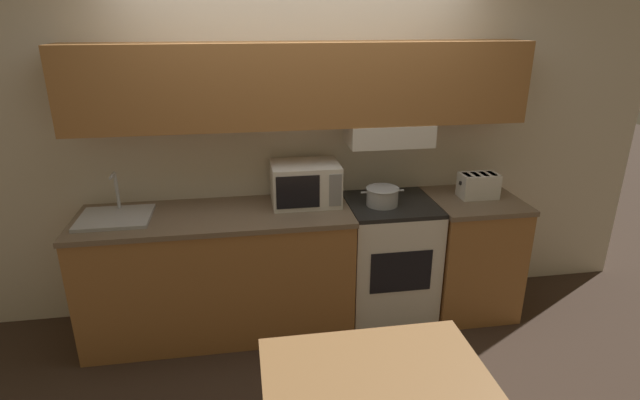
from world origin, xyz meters
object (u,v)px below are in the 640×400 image
object	(u,v)px
stove_range	(388,259)
microwave	(306,183)
sink_basin	(115,217)
cooking_pot	(382,196)
toaster	(478,185)

from	to	relation	value
stove_range	microwave	world-z (taller)	microwave
stove_range	sink_basin	distance (m)	1.99
microwave	sink_basin	size ratio (longest dim) A/B	1.03
stove_range	cooking_pot	size ratio (longest dim) A/B	2.91
cooking_pot	sink_basin	bearing A→B (deg)	179.22
microwave	sink_basin	world-z (taller)	microwave
stove_range	microwave	bearing A→B (deg)	171.59
microwave	toaster	distance (m)	1.30
stove_range	cooking_pot	bearing A→B (deg)	-154.16
stove_range	toaster	xyz separation A→B (m)	(0.67, 0.00, 0.55)
toaster	sink_basin	world-z (taller)	sink_basin
sink_basin	toaster	bearing A→B (deg)	0.42
toaster	sink_basin	xyz separation A→B (m)	(-2.60, -0.02, -0.07)
cooking_pot	sink_basin	xyz separation A→B (m)	(-1.85, 0.03, -0.05)
cooking_pot	toaster	size ratio (longest dim) A/B	1.08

